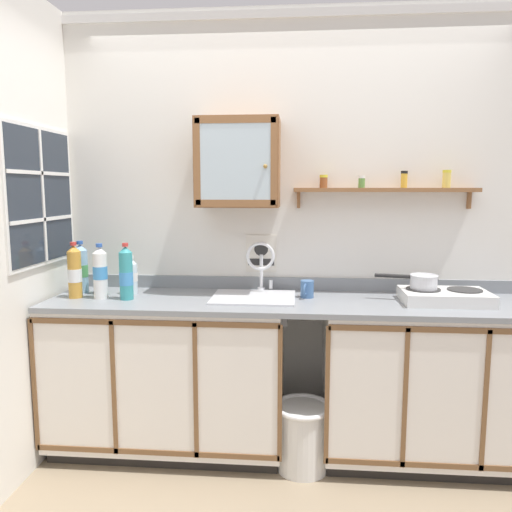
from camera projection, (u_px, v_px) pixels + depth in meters
floor at (288, 476)px, 2.75m from camera, size 5.85×5.85×0.00m
back_wall at (292, 226)px, 3.14m from camera, size 3.45×0.07×2.65m
lower_cabinet_run at (169, 375)px, 3.00m from camera, size 1.38×0.61×0.90m
lower_cabinet_run_right at (429, 384)px, 2.87m from camera, size 1.23×0.61×0.90m
countertop at (291, 303)px, 2.88m from camera, size 2.81×0.63×0.03m
backsplash at (291, 284)px, 3.16m from camera, size 2.81×0.02×0.08m
sink at (255, 300)px, 2.94m from camera, size 0.48×0.44×0.44m
hot_plate_stove at (445, 296)px, 2.80m from camera, size 0.48×0.31×0.07m
saucepan at (422, 281)px, 2.83m from camera, size 0.35×0.16×0.08m
bottle_opaque_white_0 at (100, 273)px, 2.90m from camera, size 0.08×0.08×0.32m
bottle_soda_green_1 at (99, 275)px, 3.03m from camera, size 0.07×0.07×0.26m
bottle_juice_amber_2 at (75, 272)px, 2.92m from camera, size 0.08×0.08×0.33m
bottle_water_clear_3 at (132, 276)px, 3.03m from camera, size 0.07×0.07×0.24m
bottle_detergent_teal_4 at (126, 274)px, 2.87m from camera, size 0.08×0.08×0.33m
bottle_water_blue_5 at (81, 269)px, 3.06m from camera, size 0.09×0.09×0.32m
mug at (307, 289)px, 2.93m from camera, size 0.08×0.12×0.10m
wall_cabinet at (238, 163)px, 2.95m from camera, size 0.49×0.32×0.52m
spice_shelf at (385, 189)px, 2.97m from camera, size 1.08×0.14×0.23m
warning_sign at (261, 254)px, 3.15m from camera, size 0.19×0.01×0.24m
window at (41, 196)px, 2.83m from camera, size 0.03×0.73×0.78m
trash_bin at (303, 435)px, 2.80m from camera, size 0.33×0.33×0.38m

